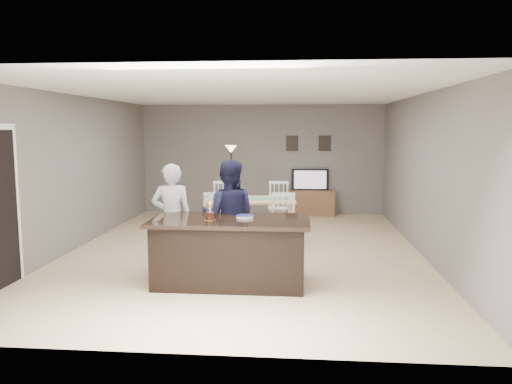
# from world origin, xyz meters

# --- Properties ---
(floor) EXTENTS (8.00, 8.00, 0.00)m
(floor) POSITION_xyz_m (0.00, 0.00, 0.00)
(floor) COLOR tan
(floor) RESTS_ON ground
(room_shell) EXTENTS (8.00, 8.00, 8.00)m
(room_shell) POSITION_xyz_m (0.00, 0.00, 1.68)
(room_shell) COLOR slate
(room_shell) RESTS_ON floor
(kitchen_island) EXTENTS (2.15, 1.10, 0.90)m
(kitchen_island) POSITION_xyz_m (0.00, -1.80, 0.45)
(kitchen_island) COLOR black
(kitchen_island) RESTS_ON floor
(tv_console) EXTENTS (1.20, 0.40, 0.60)m
(tv_console) POSITION_xyz_m (1.20, 3.77, 0.30)
(tv_console) COLOR brown
(tv_console) RESTS_ON floor
(television) EXTENTS (0.91, 0.12, 0.53)m
(television) POSITION_xyz_m (1.20, 3.84, 0.86)
(television) COLOR black
(television) RESTS_ON tv_console
(tv_screen_glow) EXTENTS (0.78, 0.00, 0.78)m
(tv_screen_glow) POSITION_xyz_m (1.20, 3.76, 0.87)
(tv_screen_glow) COLOR #CB6616
(tv_screen_glow) RESTS_ON tv_console
(picture_frames) EXTENTS (1.10, 0.02, 0.38)m
(picture_frames) POSITION_xyz_m (1.15, 3.98, 1.75)
(picture_frames) COLOR black
(picture_frames) RESTS_ON room_shell
(woman) EXTENTS (0.66, 0.51, 1.61)m
(woman) POSITION_xyz_m (-0.95, -1.25, 0.80)
(woman) COLOR #B7B6BB
(woman) RESTS_ON floor
(man) EXTENTS (0.82, 0.65, 1.67)m
(man) POSITION_xyz_m (-0.10, -1.25, 0.83)
(man) COLOR #181835
(man) RESTS_ON floor
(birthday_cake) EXTENTS (0.16, 0.16, 0.24)m
(birthday_cake) POSITION_xyz_m (-0.25, -1.92, 0.96)
(birthday_cake) COLOR gold
(birthday_cake) RESTS_ON kitchen_island
(plate_stack) EXTENTS (0.24, 0.24, 0.04)m
(plate_stack) POSITION_xyz_m (0.19, -1.71, 0.92)
(plate_stack) COLOR white
(plate_stack) RESTS_ON kitchen_island
(dining_table) EXTENTS (1.76, 2.03, 1.03)m
(dining_table) POSITION_xyz_m (0.01, 0.89, 0.66)
(dining_table) COLOR tan
(dining_table) RESTS_ON floor
(floor_lamp) EXTENTS (0.26, 0.26, 1.73)m
(floor_lamp) POSITION_xyz_m (-0.62, 2.88, 1.34)
(floor_lamp) COLOR black
(floor_lamp) RESTS_ON floor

